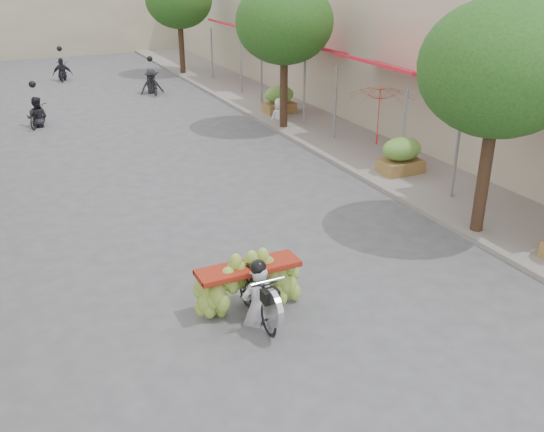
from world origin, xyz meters
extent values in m
plane|color=#55565A|center=(0.00, 0.00, 0.00)|extent=(120.00, 120.00, 0.00)
cube|color=gray|center=(7.00, 15.00, 0.06)|extent=(4.00, 60.00, 0.12)
cube|color=#BBB39B|center=(12.00, 14.00, 3.00)|extent=(8.00, 40.00, 6.00)
cylinder|color=slate|center=(6.30, 5.90, 1.27)|extent=(0.08, 0.08, 2.55)
cube|color=red|center=(7.12, 10.00, 2.75)|extent=(1.77, 4.20, 0.53)
cylinder|color=slate|center=(6.30, 8.10, 1.27)|extent=(0.08, 0.08, 2.55)
cylinder|color=slate|center=(6.30, 11.90, 1.27)|extent=(0.08, 0.08, 2.55)
cube|color=red|center=(7.12, 16.00, 2.75)|extent=(1.77, 4.20, 0.53)
cylinder|color=slate|center=(6.30, 14.10, 1.27)|extent=(0.08, 0.08, 2.55)
cylinder|color=slate|center=(6.30, 17.90, 1.27)|extent=(0.08, 0.08, 2.55)
cube|color=red|center=(7.12, 22.00, 2.75)|extent=(1.77, 4.20, 0.53)
cylinder|color=slate|center=(6.30, 20.10, 1.27)|extent=(0.08, 0.08, 2.55)
cylinder|color=slate|center=(6.30, 23.90, 1.27)|extent=(0.08, 0.08, 2.55)
cylinder|color=#3A2719|center=(5.40, 4.00, 1.60)|extent=(0.28, 0.28, 3.20)
ellipsoid|color=#245519|center=(5.40, 4.00, 3.80)|extent=(3.40, 3.40, 2.90)
cylinder|color=#3A2719|center=(5.40, 14.00, 1.60)|extent=(0.28, 0.28, 3.20)
ellipsoid|color=#245519|center=(5.40, 14.00, 3.80)|extent=(3.40, 3.40, 2.90)
cylinder|color=#3A2719|center=(5.40, 26.00, 1.60)|extent=(0.28, 0.28, 3.20)
cube|color=olive|center=(6.20, 8.00, 0.37)|extent=(1.20, 0.80, 0.50)
ellipsoid|color=#649C3A|center=(6.20, 8.00, 0.95)|extent=(1.20, 0.88, 0.66)
cube|color=olive|center=(6.20, 16.00, 0.37)|extent=(1.20, 0.80, 0.50)
ellipsoid|color=#649C3A|center=(6.20, 16.00, 0.95)|extent=(1.20, 0.88, 0.66)
imported|color=black|center=(-0.64, 2.91, 0.50)|extent=(0.51, 1.71, 1.00)
cylinder|color=silver|center=(-0.64, 2.26, 0.62)|extent=(0.10, 0.66, 0.66)
cube|color=black|center=(-0.64, 2.36, 0.80)|extent=(0.28, 0.22, 0.22)
cylinder|color=silver|center=(-0.64, 2.46, 1.02)|extent=(0.60, 0.05, 0.05)
cube|color=maroon|center=(-0.64, 3.26, 0.88)|extent=(1.87, 0.55, 0.10)
imported|color=silver|center=(-0.64, 2.86, 1.13)|extent=(0.60, 0.44, 1.66)
sphere|color=black|center=(-0.64, 2.83, 1.93)|extent=(0.28, 0.28, 0.28)
imported|color=red|center=(6.03, 8.95, 2.49)|extent=(2.22, 2.22, 1.77)
imported|color=white|center=(5.77, 15.07, 0.90)|extent=(0.78, 0.48, 1.57)
imported|color=black|center=(-2.70, 18.33, 0.40)|extent=(1.07, 1.51, 0.80)
imported|color=#222128|center=(-2.70, 18.33, 1.12)|extent=(0.92, 0.77, 1.65)
sphere|color=black|center=(-2.70, 18.33, 1.58)|extent=(0.26, 0.26, 0.26)
imported|color=black|center=(2.67, 22.11, 0.54)|extent=(0.53, 1.85, 1.08)
imported|color=#222128|center=(2.67, 22.11, 1.12)|extent=(1.06, 0.56, 1.65)
sphere|color=black|center=(2.67, 22.11, 1.58)|extent=(0.26, 0.26, 0.26)
imported|color=black|center=(-0.58, 27.15, 0.43)|extent=(0.91, 1.62, 0.86)
imported|color=#222128|center=(-0.58, 27.15, 1.12)|extent=(1.07, 0.76, 1.65)
sphere|color=black|center=(-0.58, 27.15, 1.58)|extent=(0.26, 0.26, 0.26)
camera|label=1|loc=(-4.32, -5.44, 6.00)|focal=40.00mm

